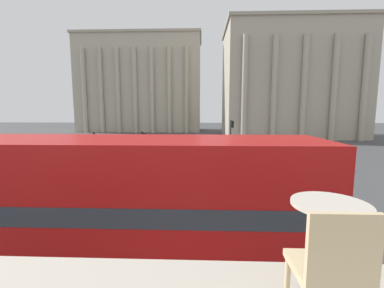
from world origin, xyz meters
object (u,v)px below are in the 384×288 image
object	(u,v)px
cafe_dining_table	(329,226)
car_maroon	(255,143)
double_decker_bus	(102,205)
cafe_chair_0	(331,268)
traffic_light_far	(231,133)
pedestrian_grey	(329,159)
pedestrian_blue	(134,143)
traffic_light_mid	(144,147)
pedestrian_olive	(307,179)
plaza_building_right	(289,83)
traffic_light_near	(97,158)
plaza_building_left	(141,85)

from	to	relation	value
cafe_dining_table	car_maroon	size ratio (longest dim) A/B	0.17
double_decker_bus	cafe_chair_0	bearing A→B (deg)	-54.90
cafe_chair_0	traffic_light_far	size ratio (longest dim) A/B	0.24
double_decker_bus	pedestrian_grey	world-z (taller)	double_decker_bus
cafe_dining_table	pedestrian_blue	bearing A→B (deg)	108.09
traffic_light_far	traffic_light_mid	bearing A→B (deg)	-129.71
traffic_light_mid	pedestrian_olive	bearing A→B (deg)	-22.93
traffic_light_mid	cafe_chair_0	bearing A→B (deg)	-73.34
plaza_building_right	traffic_light_near	world-z (taller)	plaza_building_right
traffic_light_far	cafe_dining_table	bearing A→B (deg)	-94.74
traffic_light_far	car_maroon	size ratio (longest dim) A/B	0.90
car_maroon	traffic_light_far	bearing A→B (deg)	-30.38
traffic_light_mid	cafe_dining_table	bearing A→B (deg)	-71.97
plaza_building_right	car_maroon	bearing A→B (deg)	-118.75
double_decker_bus	car_maroon	world-z (taller)	double_decker_bus
traffic_light_mid	pedestrian_grey	world-z (taller)	traffic_light_mid
cafe_dining_table	pedestrian_olive	distance (m)	12.65
pedestrian_blue	pedestrian_grey	distance (m)	19.69
cafe_dining_table	plaza_building_right	xyz separation A→B (m)	(14.75, 46.26, 6.05)
car_maroon	plaza_building_left	bearing A→B (deg)	-142.05
cafe_chair_0	pedestrian_blue	bearing A→B (deg)	102.80
double_decker_bus	cafe_dining_table	xyz separation A→B (m)	(3.60, -4.32, 1.51)
double_decker_bus	plaza_building_right	distance (m)	46.40
double_decker_bus	plaza_building_right	size ratio (longest dim) A/B	0.48
plaza_building_right	pedestrian_grey	size ratio (longest dim) A/B	14.79
pedestrian_olive	pedestrian_blue	world-z (taller)	pedestrian_olive
plaza_building_left	traffic_light_near	xyz separation A→B (m)	(9.15, -49.11, -8.39)
cafe_dining_table	plaza_building_left	size ratio (longest dim) A/B	0.03
plaza_building_right	pedestrian_olive	xyz separation A→B (m)	(-10.16, -34.78, -8.73)
plaza_building_left	cafe_chair_0	bearing A→B (deg)	-75.88
double_decker_bus	pedestrian_olive	bearing A→B (deg)	41.64
traffic_light_near	traffic_light_mid	world-z (taller)	traffic_light_near
cafe_dining_table	traffic_light_mid	world-z (taller)	cafe_dining_table
traffic_light_mid	pedestrian_blue	distance (m)	11.86
car_maroon	pedestrian_olive	xyz separation A→B (m)	(-0.96, -18.01, 0.36)
pedestrian_blue	cafe_chair_0	bearing A→B (deg)	-108.02
traffic_light_near	traffic_light_mid	bearing A→B (deg)	79.30
plaza_building_right	pedestrian_blue	bearing A→B (deg)	-140.35
cafe_dining_table	traffic_light_far	distance (m)	24.19
plaza_building_left	plaza_building_right	distance (m)	32.68
double_decker_bus	traffic_light_far	world-z (taller)	double_decker_bus
double_decker_bus	traffic_light_near	world-z (taller)	double_decker_bus
traffic_light_near	cafe_chair_0	bearing A→B (deg)	-60.99
plaza_building_left	pedestrian_grey	distance (m)	48.47
plaza_building_right	traffic_light_mid	xyz separation A→B (m)	(-19.82, -30.69, -7.65)
cafe_dining_table	traffic_light_far	bearing A→B (deg)	85.26
cafe_dining_table	traffic_light_near	bearing A→B (deg)	121.33
plaza_building_left	pedestrian_olive	size ratio (longest dim) A/B	15.43
cafe_dining_table	pedestrian_grey	xyz separation A→B (m)	(9.07, 18.40, -2.83)
double_decker_bus	traffic_light_far	bearing A→B (deg)	74.66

